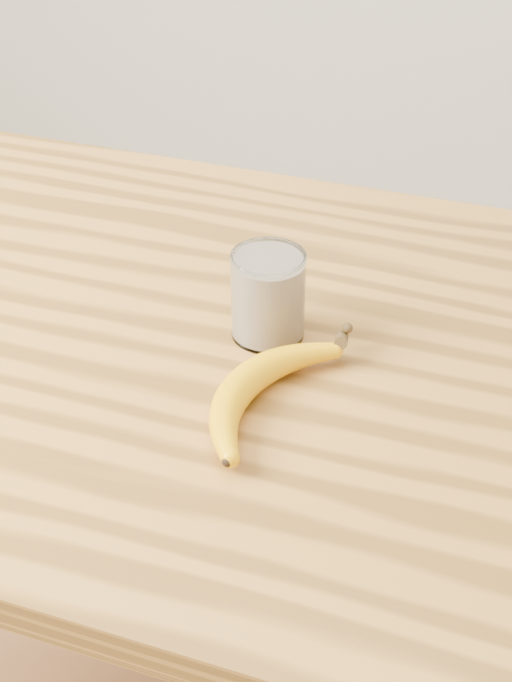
% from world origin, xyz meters
% --- Properties ---
extents(table, '(1.20, 0.80, 0.90)m').
position_xyz_m(table, '(0.00, 0.00, 0.77)').
color(table, '#A9702C').
rests_on(table, ground).
extents(smoothie_glass, '(0.08, 0.08, 0.10)m').
position_xyz_m(smoothie_glass, '(0.12, 0.02, 0.95)').
color(smoothie_glass, white).
rests_on(smoothie_glass, table).
extents(banana, '(0.17, 0.31, 0.04)m').
position_xyz_m(banana, '(0.13, -0.10, 0.92)').
color(banana, '#EA9E05').
rests_on(banana, table).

